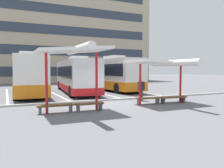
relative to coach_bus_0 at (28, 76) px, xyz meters
name	(u,v)px	position (x,y,z in m)	size (l,w,h in m)	color
ground_plane	(109,104)	(4.35, -7.94, -1.71)	(160.00, 160.00, 0.00)	slate
terminal_building	(39,35)	(4.38, 25.61, 7.32)	(42.60, 13.48, 20.81)	tan
coach_bus_0	(28,76)	(0.00, 0.00, 0.00)	(2.84, 10.78, 3.72)	silver
coach_bus_1	(75,76)	(4.47, 0.44, -0.08)	(3.67, 11.99, 3.49)	silver
coach_bus_2	(108,75)	(8.53, 1.62, 0.01)	(3.23, 11.39, 3.73)	silver
lane_stripe_0	(7,95)	(-1.75, 0.40, -1.71)	(0.16, 14.00, 0.01)	white
lane_stripe_1	(54,93)	(2.32, 0.40, -1.71)	(0.16, 14.00, 0.01)	white
lane_stripe_2	(94,92)	(6.39, 0.40, -1.71)	(0.16, 14.00, 0.01)	white
lane_stripe_3	(128,90)	(10.45, 0.40, -1.71)	(0.16, 14.00, 0.01)	white
waiting_shelter_0	(74,52)	(1.39, -10.13, 1.46)	(3.71, 4.39, 3.49)	red
bench_0	(56,106)	(0.49, -9.78, -1.37)	(1.88, 0.47, 0.45)	brown
bench_1	(89,105)	(2.29, -9.94, -1.38)	(1.59, 0.44, 0.45)	brown
waiting_shelter_1	(164,64)	(7.52, -9.65, 0.92)	(4.27, 4.71, 2.87)	red
bench_2	(148,99)	(6.62, -9.22, -1.38)	(1.70, 0.57, 0.45)	brown
bench_3	(173,98)	(8.42, -9.53, -1.37)	(1.99, 0.48, 0.45)	brown
platform_kerb	(101,100)	(4.35, -6.56, -1.65)	(44.00, 0.24, 0.12)	#ADADA8
waiting_passenger_0	(141,88)	(7.06, -7.65, -0.79)	(0.48, 0.25, 1.61)	brown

